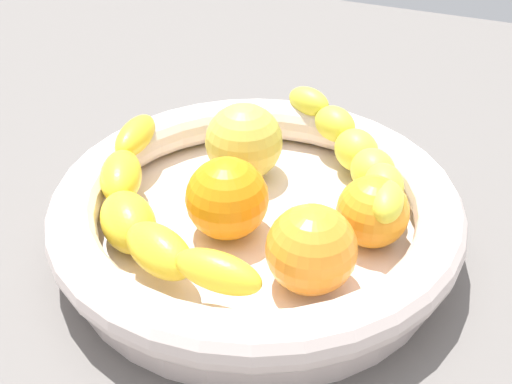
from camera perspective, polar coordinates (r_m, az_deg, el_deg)
kitchen_counter at (r=51.56cm, az=-0.00°, el=-6.04°), size 120.00×120.00×3.00cm
fruit_bowl at (r=48.73cm, az=-0.00°, el=-2.03°), size 30.90×30.90×5.79cm
banana_draped_left at (r=46.98cm, az=-9.96°, el=-1.55°), size 18.54×17.16×4.74cm
banana_draped_right at (r=52.64cm, az=9.02°, el=3.33°), size 14.05×16.57×4.73cm
orange_front at (r=46.74cm, az=-2.59°, el=-0.58°), size 6.15×6.15×6.15cm
orange_mid_left at (r=42.30cm, az=4.96°, el=-5.12°), size 6.12×6.12×6.12cm
orange_mid_right at (r=46.85cm, az=10.36°, el=-1.74°), size 5.30×5.30×5.30cm
apple_yellow at (r=53.26cm, az=-1.08°, el=4.50°), size 6.49×6.49×6.49cm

